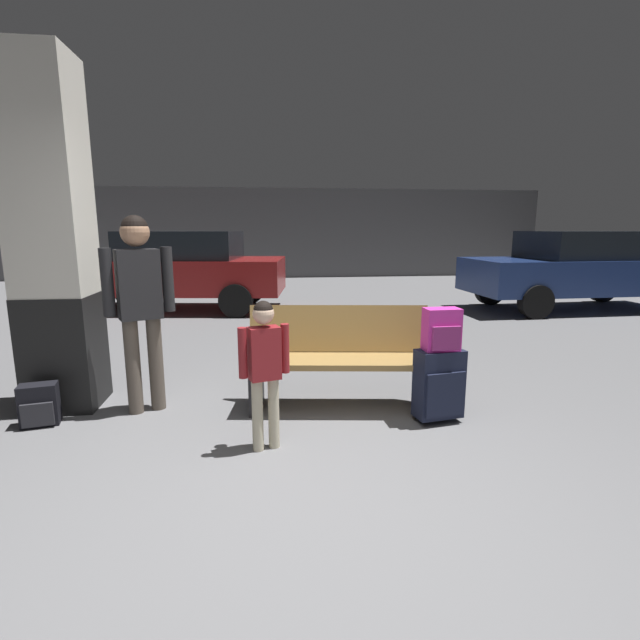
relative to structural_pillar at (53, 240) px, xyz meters
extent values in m
cube|color=slate|center=(1.97, 2.05, -1.51)|extent=(18.00, 18.00, 0.10)
cube|color=#565658|center=(1.97, 10.91, -0.06)|extent=(18.00, 0.12, 2.80)
cube|color=black|center=(0.00, 0.00, -0.96)|extent=(0.57, 0.57, 1.00)
cube|color=silver|center=(0.00, 0.00, 0.51)|extent=(0.56, 0.56, 1.95)
cube|color=#9E7A42|center=(2.39, -0.42, -1.02)|extent=(1.64, 0.65, 0.05)
cube|color=#9E7A42|center=(2.42, -0.17, -0.79)|extent=(1.60, 0.32, 0.42)
cube|color=black|center=(1.68, -0.32, -1.26)|extent=(0.13, 0.41, 0.41)
cube|color=black|center=(3.10, -0.51, -1.26)|extent=(0.13, 0.41, 0.41)
cube|color=#191E33|center=(3.15, -0.77, -1.14)|extent=(0.41, 0.26, 0.56)
cube|color=#191E33|center=(3.17, -0.88, -1.20)|extent=(0.34, 0.08, 0.36)
cube|color=#A5A5AA|center=(3.14, -0.69, -0.87)|extent=(0.14, 0.05, 0.02)
cylinder|color=black|center=(2.98, -0.71, -1.44)|extent=(0.03, 0.05, 0.04)
cylinder|color=black|center=(3.30, -0.66, -1.44)|extent=(0.03, 0.05, 0.04)
cube|color=#D833A5|center=(3.15, -0.77, -0.69)|extent=(0.29, 0.17, 0.34)
cube|color=#8E2B70|center=(3.16, -0.87, -0.74)|extent=(0.23, 0.04, 0.19)
cylinder|color=black|center=(3.15, -0.77, -0.53)|extent=(0.06, 0.03, 0.02)
cylinder|color=beige|center=(1.80, -1.07, -1.20)|extent=(0.08, 0.08, 0.53)
cylinder|color=beige|center=(1.69, -1.11, -1.20)|extent=(0.08, 0.08, 0.53)
cube|color=maroon|center=(1.75, -1.09, -0.75)|extent=(0.24, 0.18, 0.37)
cylinder|color=maroon|center=(1.89, -1.05, -0.74)|extent=(0.06, 0.06, 0.35)
cylinder|color=maroon|center=(1.60, -1.14, -0.74)|extent=(0.06, 0.06, 0.35)
sphere|color=beige|center=(1.75, -1.09, -0.47)|extent=(0.15, 0.15, 0.15)
sphere|color=black|center=(1.75, -1.09, -0.45)|extent=(0.14, 0.14, 0.14)
cylinder|color=red|center=(1.64, -1.01, -0.74)|extent=(0.06, 0.06, 0.10)
cylinder|color=red|center=(1.64, -1.01, -0.66)|extent=(0.01, 0.01, 0.06)
cylinder|color=brown|center=(0.81, -0.19, -1.06)|extent=(0.12, 0.12, 0.82)
cylinder|color=brown|center=(0.64, -0.27, -1.06)|extent=(0.12, 0.12, 0.82)
cube|color=#232326|center=(0.73, -0.23, -0.36)|extent=(0.39, 0.32, 0.58)
cylinder|color=#232326|center=(0.95, -0.14, -0.33)|extent=(0.10, 0.10, 0.55)
cylinder|color=#232326|center=(0.51, -0.33, -0.33)|extent=(0.10, 0.10, 0.55)
sphere|color=#A87A5B|center=(0.73, -0.23, 0.07)|extent=(0.23, 0.23, 0.23)
sphere|color=black|center=(0.73, -0.23, 0.10)|extent=(0.21, 0.21, 0.21)
cube|color=black|center=(-0.06, -0.44, -1.29)|extent=(0.31, 0.21, 0.34)
cube|color=#28282D|center=(-0.04, -0.53, -1.35)|extent=(0.23, 0.08, 0.19)
cylinder|color=black|center=(-0.06, -0.44, -1.14)|extent=(0.06, 0.04, 0.02)
cube|color=navy|center=(7.78, 4.15, -0.79)|extent=(4.14, 1.80, 0.64)
cube|color=black|center=(7.93, 4.15, -0.21)|extent=(2.14, 1.59, 0.52)
cylinder|color=black|center=(6.50, 3.32, -1.16)|extent=(0.60, 0.22, 0.60)
cylinder|color=black|center=(6.46, 4.92, -1.16)|extent=(0.60, 0.22, 0.60)
cylinder|color=black|center=(9.06, 4.98, -1.16)|extent=(0.60, 0.22, 0.60)
cube|color=maroon|center=(0.11, 5.08, -0.79)|extent=(4.29, 2.24, 0.64)
cube|color=black|center=(0.25, 5.06, -0.21)|extent=(2.29, 1.81, 0.52)
cylinder|color=black|center=(-1.29, 4.46, -1.16)|extent=(0.62, 0.28, 0.60)
cylinder|color=black|center=(-1.07, 6.04, -1.16)|extent=(0.62, 0.28, 0.60)
cylinder|color=black|center=(1.29, 4.11, -1.16)|extent=(0.62, 0.28, 0.60)
cylinder|color=black|center=(1.50, 5.69, -1.16)|extent=(0.62, 0.28, 0.60)
camera|label=1|loc=(1.74, -4.27, 0.10)|focal=26.40mm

